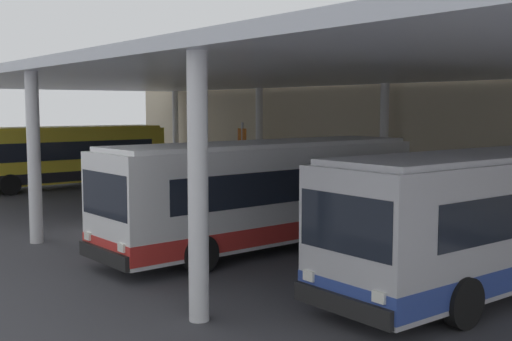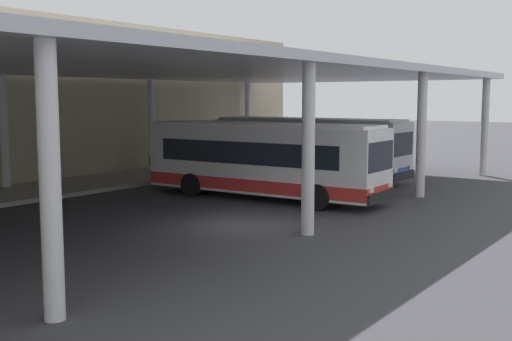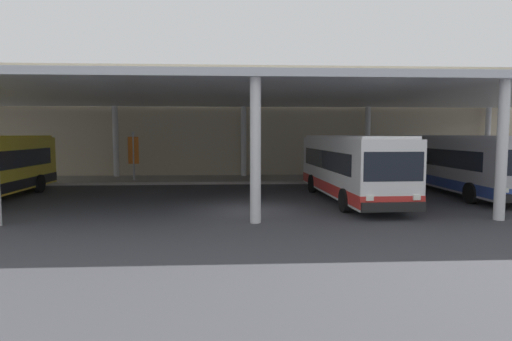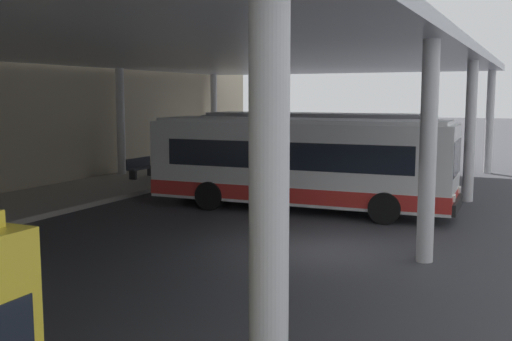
{
  "view_description": "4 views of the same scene",
  "coord_description": "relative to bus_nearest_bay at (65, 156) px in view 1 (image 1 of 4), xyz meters",
  "views": [
    {
      "loc": [
        19.72,
        -9.2,
        4.19
      ],
      "look_at": [
        1.04,
        5.29,
        1.86
      ],
      "focal_mm": 45.38,
      "sensor_mm": 36.0,
      "label": 1
    },
    {
      "loc": [
        -16.37,
        -12.33,
        4.17
      ],
      "look_at": [
        3.86,
        2.24,
        1.32
      ],
      "focal_mm": 44.09,
      "sensor_mm": 36.0,
      "label": 2
    },
    {
      "loc": [
        -0.84,
        -17.98,
        3.26
      ],
      "look_at": [
        0.38,
        3.87,
        1.38
      ],
      "focal_mm": 30.04,
      "sensor_mm": 36.0,
      "label": 3
    },
    {
      "loc": [
        -14.64,
        -4.88,
        3.96
      ],
      "look_at": [
        4.84,
        4.23,
        1.31
      ],
      "focal_mm": 42.79,
      "sensor_mm": 36.0,
      "label": 4
    }
  ],
  "objects": [
    {
      "name": "banner_sign",
      "position": [
        5.37,
        7.48,
        0.32
      ],
      "size": [
        0.7,
        0.12,
        3.2
      ],
      "color": "#B2B2B7",
      "rests_on": "platform_kerb"
    },
    {
      "name": "station_building_facade",
      "position": [
        12.79,
        11.54,
        2.52
      ],
      "size": [
        48.0,
        1.6,
        8.36
      ],
      "primitive_type": "cube",
      "color": "#C1B293",
      "rests_on": "ground"
    },
    {
      "name": "platform_kerb",
      "position": [
        12.79,
        8.29,
        -1.57
      ],
      "size": [
        42.0,
        4.5,
        0.18
      ],
      "primitive_type": "cube",
      "color": "#A39E93",
      "rests_on": "ground"
    },
    {
      "name": "canopy_shelter",
      "position": [
        12.79,
        2.04,
        3.63
      ],
      "size": [
        40.0,
        17.0,
        5.55
      ],
      "color": "silver",
      "rests_on": "ground"
    },
    {
      "name": "bus_second_bay",
      "position": [
        17.71,
        -0.82,
        0.0
      ],
      "size": [
        2.98,
        10.61,
        3.17
      ],
      "color": "white",
      "rests_on": "ground"
    },
    {
      "name": "bus_nearest_bay",
      "position": [
        0.0,
        0.0,
        0.0
      ],
      "size": [
        2.79,
        10.55,
        3.17
      ],
      "color": "yellow",
      "rests_on": "ground"
    },
    {
      "name": "bus_middle_bay",
      "position": [
        24.28,
        0.97,
        0.0
      ],
      "size": [
        2.75,
        10.54,
        3.17
      ],
      "color": "#B7B7BC",
      "rests_on": "ground"
    },
    {
      "name": "ground_plane",
      "position": [
        12.79,
        -3.46,
        -1.66
      ],
      "size": [
        200.0,
        200.0,
        0.0
      ],
      "primitive_type": "plane",
      "color": "#3D3D42"
    }
  ]
}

